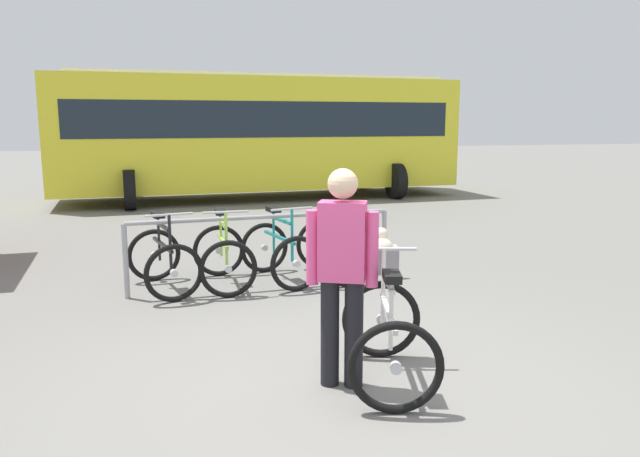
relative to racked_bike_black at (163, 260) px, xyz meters
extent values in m
plane|color=slate|center=(1.18, -3.09, -0.37)|extent=(80.00, 80.00, 0.00)
cylinder|color=#99999E|center=(-0.41, -0.20, 0.06)|extent=(0.06, 0.06, 0.85)
cylinder|color=#99999E|center=(2.74, -0.01, 0.06)|extent=(0.06, 0.06, 0.85)
cylinder|color=#99999E|center=(1.16, -0.11, 0.48)|extent=(3.15, 0.24, 0.05)
torus|color=black|center=(-0.10, 0.50, -0.04)|extent=(0.67, 0.23, 0.66)
cylinder|color=#B7B7BC|center=(-0.10, 0.50, -0.04)|extent=(0.09, 0.08, 0.08)
torus|color=black|center=(0.10, -0.50, -0.04)|extent=(0.67, 0.23, 0.66)
cylinder|color=#B7B7BC|center=(0.10, -0.50, -0.04)|extent=(0.09, 0.08, 0.08)
cube|color=black|center=(0.00, 0.00, 0.19)|extent=(0.22, 0.91, 0.04)
cube|color=black|center=(0.01, -0.05, 0.41)|extent=(0.16, 0.61, 0.04)
cylinder|color=black|center=(-0.04, 0.18, 0.24)|extent=(0.03, 0.03, 0.55)
cube|color=black|center=(-0.04, 0.18, 0.51)|extent=(0.17, 0.26, 0.06)
cylinder|color=black|center=(0.08, -0.38, 0.28)|extent=(0.03, 0.03, 0.63)
cylinder|color=#B7B7BC|center=(0.08, -0.38, 0.59)|extent=(0.51, 0.13, 0.03)
torus|color=black|center=(0.70, 0.55, -0.04)|extent=(0.66, 0.08, 0.66)
cylinder|color=#B7B7BC|center=(0.70, 0.55, -0.04)|extent=(0.08, 0.06, 0.08)
torus|color=black|center=(0.70, -0.47, -0.04)|extent=(0.66, 0.08, 0.66)
cylinder|color=#B7B7BC|center=(0.70, -0.47, -0.04)|extent=(0.08, 0.06, 0.08)
cube|color=#9ED14C|center=(0.70, 0.04, 0.19)|extent=(0.04, 0.92, 0.04)
cube|color=#9ED14C|center=(0.70, -0.01, 0.41)|extent=(0.04, 0.61, 0.04)
cylinder|color=#9ED14C|center=(0.70, 0.23, 0.24)|extent=(0.03, 0.03, 0.55)
cube|color=black|center=(0.70, 0.23, 0.51)|extent=(0.12, 0.24, 0.06)
cylinder|color=#9ED14C|center=(0.70, -0.34, 0.28)|extent=(0.03, 0.03, 0.63)
cylinder|color=#B7B7BC|center=(0.70, -0.34, 0.59)|extent=(0.52, 0.03, 0.03)
torus|color=black|center=(1.30, 0.59, -0.04)|extent=(0.66, 0.19, 0.66)
cylinder|color=#B7B7BC|center=(1.30, 0.59, -0.04)|extent=(0.09, 0.07, 0.08)
torus|color=black|center=(1.50, -0.41, -0.04)|extent=(0.66, 0.19, 0.66)
cylinder|color=#B7B7BC|center=(1.50, -0.41, -0.04)|extent=(0.09, 0.07, 0.08)
cube|color=teal|center=(1.40, 0.09, 0.19)|extent=(0.22, 0.91, 0.04)
cube|color=teal|center=(1.41, 0.04, 0.41)|extent=(0.16, 0.61, 0.04)
cylinder|color=teal|center=(1.36, 0.27, 0.24)|extent=(0.03, 0.03, 0.55)
cube|color=black|center=(1.36, 0.27, 0.51)|extent=(0.17, 0.26, 0.06)
cylinder|color=teal|center=(1.47, -0.29, 0.28)|extent=(0.03, 0.03, 0.63)
cylinder|color=#B7B7BC|center=(1.47, -0.29, 0.59)|extent=(0.52, 0.13, 0.03)
torus|color=black|center=(2.06, 0.64, -0.04)|extent=(0.66, 0.12, 0.66)
cylinder|color=#B7B7BC|center=(2.06, 0.64, -0.04)|extent=(0.08, 0.07, 0.08)
torus|color=black|center=(2.13, -0.38, -0.04)|extent=(0.66, 0.12, 0.66)
cylinder|color=#B7B7BC|center=(2.13, -0.38, -0.04)|extent=(0.08, 0.07, 0.08)
cube|color=#2D56B7|center=(2.10, 0.13, 0.19)|extent=(0.10, 0.92, 0.04)
cube|color=#2D56B7|center=(2.10, 0.08, 0.41)|extent=(0.08, 0.61, 0.04)
cylinder|color=#2D56B7|center=(2.08, 0.31, 0.24)|extent=(0.03, 0.03, 0.55)
cube|color=black|center=(2.08, 0.31, 0.51)|extent=(0.14, 0.25, 0.06)
cylinder|color=#2D56B7|center=(2.12, -0.26, 0.28)|extent=(0.03, 0.03, 0.63)
cylinder|color=#B7B7BC|center=(2.12, -0.26, 0.59)|extent=(0.52, 0.06, 0.03)
torus|color=black|center=(1.46, -3.56, -0.04)|extent=(0.65, 0.23, 0.66)
cylinder|color=#B7B7BC|center=(1.46, -3.56, -0.04)|extent=(0.09, 0.08, 0.08)
torus|color=black|center=(1.73, -2.57, -0.04)|extent=(0.65, 0.23, 0.66)
cylinder|color=#B7B7BC|center=(1.73, -2.57, -0.04)|extent=(0.09, 0.08, 0.08)
cube|color=silver|center=(1.59, -3.07, 0.19)|extent=(0.28, 0.90, 0.04)
cube|color=silver|center=(1.61, -3.02, 0.41)|extent=(0.20, 0.60, 0.04)
cylinder|color=silver|center=(1.55, -3.24, 0.24)|extent=(0.03, 0.03, 0.55)
cube|color=black|center=(1.55, -3.24, 0.51)|extent=(0.18, 0.26, 0.06)
cylinder|color=silver|center=(1.70, -2.69, 0.28)|extent=(0.03, 0.03, 0.63)
cylinder|color=#B7B7BC|center=(1.70, -2.69, 0.59)|extent=(0.51, 0.16, 0.03)
cube|color=gray|center=(1.73, -2.55, 0.47)|extent=(0.30, 0.26, 0.22)
ellipsoid|color=beige|center=(1.73, -2.55, 0.57)|extent=(0.22, 0.20, 0.16)
sphere|color=beige|center=(1.75, -2.48, 0.67)|extent=(0.11, 0.11, 0.11)
cylinder|color=black|center=(1.33, -3.06, 0.04)|extent=(0.14, 0.14, 0.82)
cylinder|color=black|center=(1.16, -2.98, 0.04)|extent=(0.14, 0.14, 0.82)
cube|color=#E54C8C|center=(1.24, -3.02, 0.74)|extent=(0.39, 0.32, 0.58)
cylinder|color=#E54C8C|center=(1.44, -3.13, 0.69)|extent=(0.09, 0.09, 0.55)
cylinder|color=#E54C8C|center=(1.04, -2.95, 0.69)|extent=(0.09, 0.09, 0.55)
sphere|color=beige|center=(1.24, -3.02, 1.16)|extent=(0.22, 0.22, 0.22)
cube|color=yellow|center=(2.58, 8.41, 1.28)|extent=(10.11, 3.00, 2.70)
cube|color=#19232D|center=(2.58, 8.41, 1.63)|extent=(9.31, 2.98, 0.84)
cube|color=silver|center=(2.58, 8.41, 2.67)|extent=(9.10, 2.70, 0.08)
cylinder|color=black|center=(-0.61, 7.00, 0.08)|extent=(0.29, 0.91, 0.90)
cylinder|color=black|center=(-0.73, 9.50, 0.08)|extent=(0.29, 0.91, 0.90)
cylinder|color=black|center=(5.89, 7.32, 0.08)|extent=(0.29, 0.91, 0.90)
cylinder|color=black|center=(5.76, 9.82, 0.08)|extent=(0.29, 0.91, 0.90)
camera|label=1|loc=(-0.05, -7.19, 1.61)|focal=34.38mm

